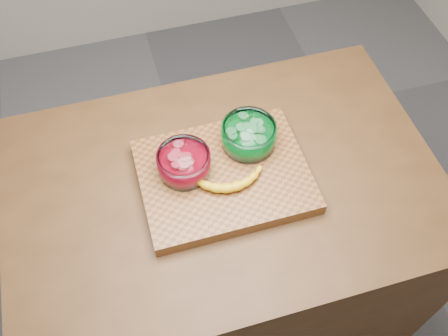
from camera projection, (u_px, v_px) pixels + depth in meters
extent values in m
plane|color=#545458|center=(224.00, 297.00, 2.11)|extent=(3.50, 3.50, 0.00)
cube|color=#462B15|center=(224.00, 251.00, 1.74)|extent=(1.20, 0.80, 0.90)
cube|color=brown|center=(224.00, 176.00, 1.35)|extent=(0.45, 0.35, 0.04)
cylinder|color=white|center=(184.00, 163.00, 1.32)|extent=(0.14, 0.14, 0.07)
cylinder|color=red|center=(184.00, 165.00, 1.32)|extent=(0.12, 0.12, 0.04)
cylinder|color=#F94E63|center=(184.00, 159.00, 1.30)|extent=(0.11, 0.11, 0.02)
cylinder|color=white|center=(249.00, 135.00, 1.37)|extent=(0.15, 0.15, 0.07)
cylinder|color=#028023|center=(248.00, 137.00, 1.37)|extent=(0.13, 0.13, 0.04)
cylinder|color=#5DC66E|center=(249.00, 131.00, 1.35)|extent=(0.12, 0.12, 0.02)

